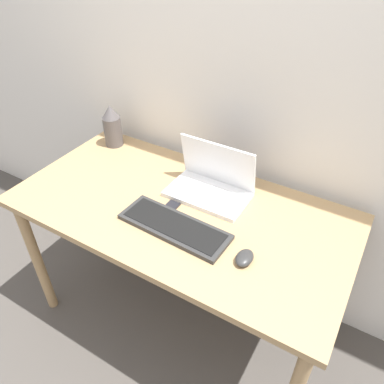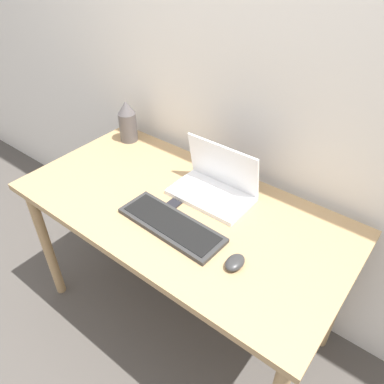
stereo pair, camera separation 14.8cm
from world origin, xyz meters
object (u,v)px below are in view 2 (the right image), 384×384
(mouse, at_px, (235,262))
(laptop, at_px, (215,185))
(keyboard, at_px, (171,225))
(mp3_player, at_px, (174,204))
(vase, at_px, (127,122))

(mouse, bearing_deg, laptop, 135.15)
(laptop, distance_m, keyboard, 0.28)
(keyboard, relative_size, mouse, 5.16)
(laptop, height_order, mp3_player, laptop)
(vase, bearing_deg, mp3_player, -26.67)
(keyboard, xyz_separation_m, mouse, (0.31, -0.01, 0.01))
(mouse, bearing_deg, vase, 156.96)
(laptop, relative_size, vase, 1.57)
(keyboard, distance_m, mouse, 0.31)
(vase, bearing_deg, mouse, -23.04)
(keyboard, xyz_separation_m, vase, (-0.62, 0.38, 0.10))
(keyboard, height_order, vase, vase)
(mp3_player, bearing_deg, laptop, 60.90)
(laptop, relative_size, mouse, 3.92)
(vase, relative_size, mp3_player, 4.03)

